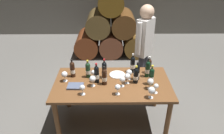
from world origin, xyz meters
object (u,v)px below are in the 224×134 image
object	(u,v)px
dining_table	(112,88)
wine_bottle_10	(148,69)
wine_glass_10	(150,82)
sommelier_presenting	(144,44)
wine_bottle_3	(88,70)
serving_plate	(117,75)
wine_glass_4	(128,77)
wine_glass_0	(82,88)
wine_glass_1	(118,88)
wine_bottle_6	(97,74)
wine_glass_6	(93,79)
wine_bottle_7	(136,75)
wine_bottle_9	(104,70)
wine_glass_2	(122,80)
wine_bottle_1	(133,64)
wine_bottle_5	(151,76)
wine_glass_8	(65,74)
wine_glass_7	(129,73)
wine_glass_9	(156,87)
wine_glass_3	(152,90)
wine_bottle_8	(72,69)
wine_bottle_0	(104,77)
wine_bottle_4	(149,66)
wine_bottle_2	(137,72)
wine_glass_5	(93,73)

from	to	relation	value
dining_table	wine_bottle_10	size ratio (longest dim) A/B	5.49
wine_glass_10	sommelier_presenting	size ratio (longest dim) A/B	0.09
wine_bottle_3	serving_plate	xyz separation A→B (m)	(0.44, 0.05, -0.12)
wine_glass_4	wine_glass_0	bearing A→B (deg)	-157.06
wine_glass_1	wine_bottle_6	bearing A→B (deg)	134.15
wine_glass_6	wine_bottle_7	bearing A→B (deg)	7.32
wine_bottle_9	wine_glass_2	bearing A→B (deg)	-42.12
wine_glass_0	wine_glass_10	size ratio (longest dim) A/B	0.91
wine_glass_4	wine_glass_10	size ratio (longest dim) A/B	0.99
wine_bottle_1	wine_glass_0	bearing A→B (deg)	-141.00
wine_glass_1	serving_plate	bearing A→B (deg)	88.50
wine_bottle_5	wine_glass_1	world-z (taller)	wine_bottle_5
wine_glass_8	sommelier_presenting	bearing A→B (deg)	29.17
wine_bottle_5	wine_bottle_10	distance (m)	0.21
wine_glass_7	wine_glass_9	size ratio (longest dim) A/B	1.13
wine_glass_2	wine_glass_3	distance (m)	0.45
wine_glass_6	serving_plate	world-z (taller)	wine_glass_6
wine_bottle_5	wine_bottle_9	xyz separation A→B (m)	(-0.67, 0.18, 0.00)
wine_glass_2	wine_glass_9	distance (m)	0.47
wine_glass_2	serving_plate	xyz separation A→B (m)	(-0.06, 0.30, -0.10)
wine_glass_2	wine_glass_6	bearing A→B (deg)	178.16
wine_bottle_8	wine_bottle_0	bearing A→B (deg)	-23.86
wine_bottle_4	wine_bottle_10	xyz separation A→B (m)	(-0.04, -0.11, 0.01)
wine_glass_0	sommelier_presenting	world-z (taller)	sommelier_presenting
wine_bottle_1	wine_glass_2	xyz separation A→B (m)	(-0.18, -0.40, -0.03)
wine_glass_10	wine_bottle_2	bearing A→B (deg)	122.25
dining_table	wine_glass_9	size ratio (longest dim) A/B	11.83
wine_glass_4	wine_glass_6	size ratio (longest dim) A/B	0.97
wine_bottle_0	wine_bottle_6	xyz separation A→B (m)	(-0.11, 0.06, 0.01)
wine_bottle_6	wine_bottle_9	bearing A→B (deg)	46.43
wine_bottle_0	wine_glass_6	bearing A→B (deg)	-164.99
wine_bottle_6	wine_glass_0	size ratio (longest dim) A/B	2.09
serving_plate	wine_bottle_7	bearing A→B (deg)	-39.26
wine_bottle_5	wine_bottle_1	bearing A→B (deg)	124.02
dining_table	wine_bottle_5	xyz separation A→B (m)	(0.56, -0.04, 0.22)
wine_bottle_2	wine_bottle_9	size ratio (longest dim) A/B	0.90
wine_bottle_5	wine_glass_5	distance (m)	0.85
wine_bottle_4	wine_glass_8	world-z (taller)	wine_bottle_4
wine_bottle_2	wine_glass_0	size ratio (longest dim) A/B	1.94
wine_bottle_6	wine_glass_10	xyz separation A→B (m)	(0.75, -0.18, -0.02)
wine_bottle_5	wine_bottle_7	xyz separation A→B (m)	(-0.22, 0.04, -0.01)
wine_glass_1	wine_glass_10	bearing A→B (deg)	14.94
wine_glass_9	wine_glass_8	bearing A→B (deg)	166.66
wine_bottle_3	wine_bottle_10	size ratio (longest dim) A/B	0.92
wine_bottle_6	wine_glass_9	bearing A→B (deg)	-18.93
wine_bottle_7	wine_glass_9	xyz separation A→B (m)	(0.24, -0.25, -0.02)
sommelier_presenting	wine_bottle_0	bearing A→B (deg)	-130.54
wine_bottle_5	wine_glass_2	xyz separation A→B (m)	(-0.41, -0.05, -0.02)
wine_bottle_10	wine_glass_8	bearing A→B (deg)	-174.51
wine_bottle_3	wine_bottle_10	bearing A→B (deg)	0.39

